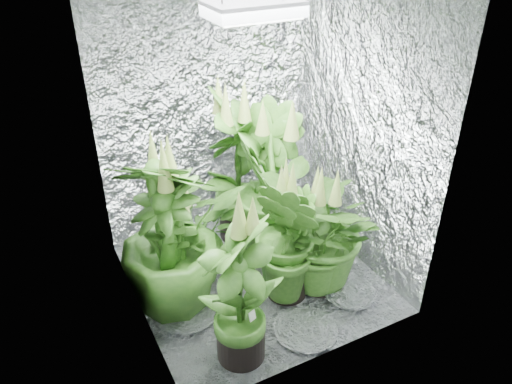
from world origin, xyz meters
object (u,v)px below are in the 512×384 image
object	(u,v)px
plant_b	(238,168)
circulation_fan	(297,210)
plant_c	(266,185)
plant_g	(289,239)
grow_lamp	(254,9)
plant_a	(189,235)
plant_e	(323,234)
plant_d	(168,236)
plant_f	(240,292)

from	to	relation	value
plant_b	circulation_fan	size ratio (longest dim) A/B	4.12
plant_c	plant_g	xyz separation A→B (m)	(-0.10, -0.50, -0.12)
grow_lamp	plant_a	world-z (taller)	grow_lamp
plant_e	plant_g	bearing A→B (deg)	170.84
grow_lamp	plant_g	distance (m)	1.40
grow_lamp	circulation_fan	xyz separation A→B (m)	(0.62, 0.44, -1.69)
plant_d	plant_f	xyz separation A→B (m)	(0.20, -0.57, -0.07)
plant_c	plant_g	size ratio (longest dim) A/B	1.25
plant_b	plant_e	xyz separation A→B (m)	(0.22, -0.80, -0.17)
plant_a	plant_b	xyz separation A→B (m)	(0.54, 0.36, 0.20)
plant_d	plant_f	distance (m)	0.61
plant_f	plant_g	distance (m)	0.61
plant_a	plant_f	distance (m)	0.75
plant_c	plant_e	xyz separation A→B (m)	(0.13, -0.53, -0.13)
plant_b	plant_d	world-z (taller)	plant_b
plant_c	plant_f	size ratio (longest dim) A/B	1.16
plant_d	plant_g	bearing A→B (deg)	-18.28
plant_a	plant_g	bearing A→B (deg)	-37.35
plant_a	plant_d	xyz separation A→B (m)	(-0.18, -0.17, 0.15)
plant_g	plant_f	bearing A→B (deg)	-146.44
plant_d	plant_c	bearing A→B (deg)	17.71
plant_b	plant_c	distance (m)	0.28
plant_a	plant_f	bearing A→B (deg)	-88.52
plant_a	plant_d	size ratio (longest dim) A/B	0.72
plant_e	plant_f	size ratio (longest dim) A/B	0.87
plant_e	grow_lamp	bearing A→B (deg)	142.57
plant_f	circulation_fan	bearing A→B (deg)	45.37
plant_d	plant_f	world-z (taller)	plant_d
plant_b	plant_g	xyz separation A→B (m)	(-0.01, -0.76, -0.15)
plant_c	plant_d	bearing A→B (deg)	-162.29
plant_a	plant_c	size ratio (longest dim) A/B	0.70
plant_a	plant_b	size ratio (longest dim) A/B	0.67
grow_lamp	plant_c	bearing A→B (deg)	48.49
plant_a	grow_lamp	bearing A→B (deg)	-22.16
plant_d	plant_g	size ratio (longest dim) A/B	1.22
grow_lamp	plant_g	bearing A→B (deg)	-62.40
plant_d	circulation_fan	xyz separation A→B (m)	(1.21, 0.45, -0.43)
plant_b	plant_f	xyz separation A→B (m)	(-0.52, -1.10, -0.12)
plant_b	plant_f	world-z (taller)	plant_b
plant_g	plant_d	bearing A→B (deg)	161.72
plant_b	plant_d	distance (m)	0.90
plant_a	plant_b	distance (m)	0.68
plant_d	plant_e	size ratio (longest dim) A/B	1.30
grow_lamp	plant_f	world-z (taller)	grow_lamp
plant_f	grow_lamp	bearing A→B (deg)	56.32
plant_a	plant_c	distance (m)	0.66
grow_lamp	plant_d	xyz separation A→B (m)	(-0.59, -0.00, -1.27)
plant_f	plant_c	bearing A→B (deg)	53.73
plant_c	circulation_fan	distance (m)	0.62
plant_b	plant_g	world-z (taller)	plant_b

